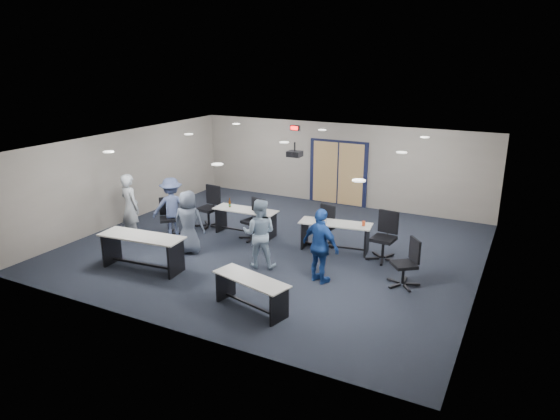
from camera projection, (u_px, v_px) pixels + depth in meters
The scene contains 25 objects.
floor at pixel (275, 247), 13.01m from camera, with size 10.00×10.00×0.00m, color black.
back_wall at pixel (339, 164), 16.43m from camera, with size 10.00×0.04×2.70m, color gray.
front_wall at pixel (156, 259), 8.80m from camera, with size 10.00×0.04×2.70m, color gray.
left_wall at pixel (126, 176), 14.80m from camera, with size 0.04×9.00×2.70m, color gray.
right_wall at pixel (486, 227), 10.42m from camera, with size 0.04×9.00×2.70m, color gray.
ceiling at pixel (275, 144), 12.21m from camera, with size 10.00×9.00×0.04m, color silver.
double_door at pixel (338, 173), 16.49m from camera, with size 2.00×0.07×2.20m.
exit_sign at pixel (295, 128), 16.76m from camera, with size 0.32×0.07×0.18m.
ceiling_projector at pixel (295, 154), 12.59m from camera, with size 0.35×0.32×0.37m.
ceiling_can_lights at pixel (280, 144), 12.44m from camera, with size 6.24×5.74×0.02m, color silver, non-canonical shape.
table_front_left at pixel (142, 246), 11.53m from camera, with size 2.08×0.87×0.82m.
table_front_right at pixel (251, 288), 9.68m from camera, with size 1.73×0.93×0.67m.
table_back_left at pixel (245, 217), 13.79m from camera, with size 1.82×0.66×1.00m.
table_back_right at pixel (336, 231), 12.65m from camera, with size 1.89×0.87×0.86m.
chair_back_a at pixel (208, 207), 14.36m from camera, with size 0.75×0.75×1.20m, color black, non-canonical shape.
chair_back_b at pixel (253, 220), 13.40m from camera, with size 0.69×0.69×1.10m, color black, non-canonical shape.
chair_back_c at pixel (323, 226), 12.94m from camera, with size 0.67×0.67×1.07m, color black, non-canonical shape.
chair_back_d at pixel (384, 237), 12.01m from camera, with size 0.75×0.75×1.20m, color black, non-canonical shape.
chair_loose_left at pixel (168, 218), 13.68m from camera, with size 0.66×0.66×1.04m, color black, non-canonical shape.
chair_loose_right at pixel (404, 263), 10.67m from camera, with size 0.67×0.67×1.07m, color black, non-canonical shape.
person_gray at pixel (130, 207), 13.25m from camera, with size 0.67×0.44×1.83m, color #9EA5AD.
person_plaid at pixel (189, 222), 12.43m from camera, with size 0.78×0.51×1.61m, color slate.
person_lightblue at pixel (259, 233), 11.58m from camera, with size 0.80×0.62×1.65m, color #96AEC6.
person_navy at pixel (321, 246), 10.77m from camera, with size 0.98×0.41×1.68m, color navy.
person_back at pixel (172, 207), 13.64m from camera, with size 1.06×0.61×1.64m, color #485682.
Camera 1 is at (5.68, -10.73, 4.78)m, focal length 32.00 mm.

